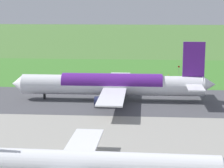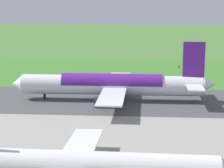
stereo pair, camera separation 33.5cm
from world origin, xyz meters
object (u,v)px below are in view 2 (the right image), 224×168
object	(u,v)px
airliner_main	(113,85)
airliner_parked_mid	(73,165)
traffic_cone_orange	(169,75)
no_stopping_sign	(179,69)

from	to	relation	value
airliner_main	airliner_parked_mid	world-z (taller)	airliner_main
airliner_main	traffic_cone_orange	world-z (taller)	airliner_main
no_stopping_sign	airliner_parked_mid	bearing A→B (deg)	77.57
traffic_cone_orange	airliner_main	bearing A→B (deg)	67.78
no_stopping_sign	airliner_main	bearing A→B (deg)	65.44
traffic_cone_orange	airliner_parked_mid	bearing A→B (deg)	79.29
airliner_main	no_stopping_sign	world-z (taller)	airliner_main
airliner_parked_mid	no_stopping_sign	world-z (taller)	airliner_parked_mid
no_stopping_sign	traffic_cone_orange	distance (m)	5.95
airliner_main	airliner_parked_mid	bearing A→B (deg)	88.56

